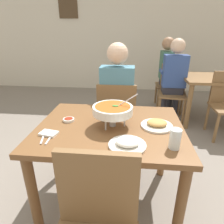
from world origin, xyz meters
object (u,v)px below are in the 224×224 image
at_px(drink_glass, 175,140).
at_px(chair_bg_left, 172,89).
at_px(chair_diner_main, 117,115).
at_px(diner_main, 117,95).
at_px(sauce_dish, 69,120).
at_px(rice_plate, 127,143).
at_px(chair_bg_middle, 173,82).
at_px(appetizer_plate, 157,124).
at_px(dining_table_main, 110,139).
at_px(dining_table_far, 214,85).
at_px(patron_bg_left, 174,75).
at_px(patron_bg_middle, 168,70).
at_px(curry_bowl, 113,110).

distance_m(drink_glass, chair_bg_left, 2.25).
relative_size(chair_diner_main, diner_main, 0.69).
relative_size(diner_main, sauce_dish, 14.56).
bearing_deg(sauce_dish, chair_bg_left, 57.69).
distance_m(rice_plate, chair_bg_middle, 2.80).
xyz_separation_m(appetizer_plate, chair_bg_middle, (0.59, 2.38, -0.25)).
bearing_deg(dining_table_main, dining_table_far, 51.40).
relative_size(chair_bg_middle, patron_bg_left, 0.69).
bearing_deg(patron_bg_middle, curry_bowl, -108.52).
bearing_deg(patron_bg_left, diner_main, -126.48).
height_order(diner_main, chair_bg_left, diner_main).
relative_size(appetizer_plate, drink_glass, 1.85).
bearing_deg(dining_table_main, patron_bg_middle, 71.07).
xyz_separation_m(drink_glass, chair_bg_left, (0.42, 2.20, -0.29)).
distance_m(dining_table_main, rice_plate, 0.34).
distance_m(appetizer_plate, patron_bg_middle, 2.40).
bearing_deg(drink_glass, patron_bg_left, 79.41).
xyz_separation_m(diner_main, chair_bg_middle, (0.95, 1.63, -0.24)).
relative_size(rice_plate, appetizer_plate, 1.00).
relative_size(rice_plate, patron_bg_left, 0.18).
xyz_separation_m(chair_bg_left, chair_bg_middle, (0.10, 0.46, 0.00)).
xyz_separation_m(drink_glass, chair_bg_middle, (0.52, 2.66, -0.29)).
bearing_deg(appetizer_plate, rice_plate, -126.16).
distance_m(diner_main, rice_plate, 1.04).
xyz_separation_m(drink_glass, patron_bg_middle, (0.38, 2.64, -0.06)).
bearing_deg(appetizer_plate, diner_main, 115.60).
distance_m(appetizer_plate, patron_bg_left, 1.92).
relative_size(dining_table_main, patron_bg_left, 0.85).
bearing_deg(dining_table_far, drink_glass, -116.20).
bearing_deg(drink_glass, sauce_dish, 157.63).
distance_m(patron_bg_left, patron_bg_middle, 0.49).
xyz_separation_m(chair_diner_main, rice_plate, (0.14, -1.00, 0.25)).
distance_m(curry_bowl, dining_table_far, 2.34).
distance_m(chair_diner_main, curry_bowl, 0.81).
bearing_deg(chair_bg_middle, chair_diner_main, -119.58).
xyz_separation_m(appetizer_plate, chair_bg_left, (0.49, 1.91, -0.25)).
bearing_deg(chair_bg_middle, patron_bg_left, -102.74).
xyz_separation_m(drink_glass, patron_bg_left, (0.40, 2.15, -0.06)).
height_order(patron_bg_left, patron_bg_middle, same).
xyz_separation_m(sauce_dish, drink_glass, (0.77, -0.32, 0.05)).
height_order(chair_bg_middle, patron_bg_left, patron_bg_left).
distance_m(dining_table_main, chair_bg_left, 2.11).
bearing_deg(dining_table_far, chair_bg_left, 171.37).
xyz_separation_m(chair_diner_main, chair_bg_left, (0.85, 1.20, 0.00)).
bearing_deg(chair_bg_left, chair_diner_main, -125.14).
bearing_deg(patron_bg_middle, drink_glass, -98.28).
height_order(curry_bowl, patron_bg_left, patron_bg_left).
relative_size(diner_main, appetizer_plate, 5.46).
height_order(appetizer_plate, dining_table_far, appetizer_plate).
distance_m(rice_plate, chair_bg_left, 2.33).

